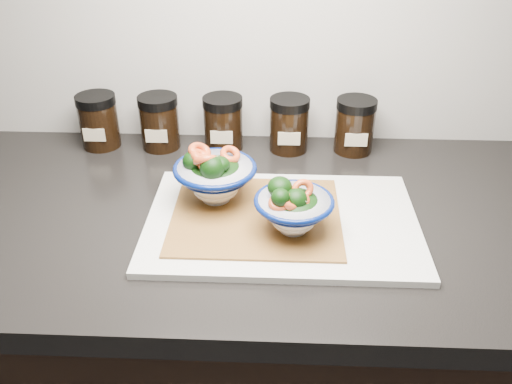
{
  "coord_description": "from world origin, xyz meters",
  "views": [
    {
      "loc": [
        0.05,
        0.66,
        1.42
      ],
      "look_at": [
        0.02,
        1.41,
        0.96
      ],
      "focal_mm": 38.0,
      "sensor_mm": 36.0,
      "label": 1
    }
  ],
  "objects_px": {
    "spice_jar_b": "(159,122)",
    "spice_jar_c": "(223,123)",
    "spice_jar_e": "(355,125)",
    "bowl_right": "(293,208)",
    "cutting_board": "(282,222)",
    "spice_jar_a": "(99,121)",
    "bowl_left": "(214,176)",
    "spice_jar_d": "(289,124)"
  },
  "relations": [
    {
      "from": "spice_jar_a",
      "to": "spice_jar_d",
      "type": "distance_m",
      "value": 0.4
    },
    {
      "from": "cutting_board",
      "to": "spice_jar_b",
      "type": "bearing_deg",
      "value": 132.53
    },
    {
      "from": "bowl_left",
      "to": "bowl_right",
      "type": "bearing_deg",
      "value": -33.25
    },
    {
      "from": "cutting_board",
      "to": "bowl_right",
      "type": "relative_size",
      "value": 3.55
    },
    {
      "from": "spice_jar_c",
      "to": "spice_jar_d",
      "type": "distance_m",
      "value": 0.14
    },
    {
      "from": "bowl_right",
      "to": "spice_jar_e",
      "type": "distance_m",
      "value": 0.34
    },
    {
      "from": "bowl_left",
      "to": "spice_jar_c",
      "type": "xyz_separation_m",
      "value": [
        -0.01,
        0.23,
        -0.0
      ]
    },
    {
      "from": "spice_jar_b",
      "to": "spice_jar_d",
      "type": "relative_size",
      "value": 1.0
    },
    {
      "from": "bowl_left",
      "to": "spice_jar_d",
      "type": "bearing_deg",
      "value": 60.5
    },
    {
      "from": "spice_jar_b",
      "to": "spice_jar_c",
      "type": "xyz_separation_m",
      "value": [
        0.13,
        0.0,
        0.0
      ]
    },
    {
      "from": "spice_jar_b",
      "to": "spice_jar_e",
      "type": "distance_m",
      "value": 0.4
    },
    {
      "from": "bowl_left",
      "to": "spice_jar_d",
      "type": "relative_size",
      "value": 1.27
    },
    {
      "from": "bowl_right",
      "to": "spice_jar_b",
      "type": "xyz_separation_m",
      "value": [
        -0.27,
        0.32,
        0.0
      ]
    },
    {
      "from": "spice_jar_b",
      "to": "spice_jar_a",
      "type": "bearing_deg",
      "value": 180.0
    },
    {
      "from": "cutting_board",
      "to": "bowl_left",
      "type": "xyz_separation_m",
      "value": [
        -0.12,
        0.05,
        0.06
      ]
    },
    {
      "from": "bowl_left",
      "to": "spice_jar_c",
      "type": "relative_size",
      "value": 1.27
    },
    {
      "from": "cutting_board",
      "to": "bowl_right",
      "type": "distance_m",
      "value": 0.06
    },
    {
      "from": "spice_jar_b",
      "to": "spice_jar_d",
      "type": "bearing_deg",
      "value": 0.0
    },
    {
      "from": "spice_jar_a",
      "to": "spice_jar_c",
      "type": "relative_size",
      "value": 1.0
    },
    {
      "from": "spice_jar_e",
      "to": "bowl_right",
      "type": "bearing_deg",
      "value": -112.55
    },
    {
      "from": "spice_jar_a",
      "to": "spice_jar_b",
      "type": "height_order",
      "value": "same"
    },
    {
      "from": "cutting_board",
      "to": "spice_jar_a",
      "type": "xyz_separation_m",
      "value": [
        -0.39,
        0.28,
        0.05
      ]
    },
    {
      "from": "spice_jar_c",
      "to": "spice_jar_e",
      "type": "bearing_deg",
      "value": 0.0
    },
    {
      "from": "spice_jar_a",
      "to": "bowl_left",
      "type": "bearing_deg",
      "value": -40.45
    },
    {
      "from": "spice_jar_d",
      "to": "spice_jar_a",
      "type": "bearing_deg",
      "value": 180.0
    },
    {
      "from": "cutting_board",
      "to": "spice_jar_a",
      "type": "relative_size",
      "value": 3.98
    },
    {
      "from": "spice_jar_c",
      "to": "spice_jar_e",
      "type": "xyz_separation_m",
      "value": [
        0.27,
        0.0,
        0.0
      ]
    },
    {
      "from": "spice_jar_d",
      "to": "spice_jar_e",
      "type": "bearing_deg",
      "value": 0.0
    },
    {
      "from": "bowl_right",
      "to": "spice_jar_d",
      "type": "bearing_deg",
      "value": 90.62
    },
    {
      "from": "spice_jar_b",
      "to": "bowl_right",
      "type": "bearing_deg",
      "value": -49.15
    },
    {
      "from": "bowl_right",
      "to": "spice_jar_a",
      "type": "height_order",
      "value": "spice_jar_a"
    },
    {
      "from": "spice_jar_a",
      "to": "spice_jar_c",
      "type": "height_order",
      "value": "same"
    },
    {
      "from": "bowl_left",
      "to": "spice_jar_e",
      "type": "relative_size",
      "value": 1.27
    },
    {
      "from": "spice_jar_c",
      "to": "spice_jar_d",
      "type": "relative_size",
      "value": 1.0
    },
    {
      "from": "spice_jar_c",
      "to": "spice_jar_d",
      "type": "bearing_deg",
      "value": 0.0
    },
    {
      "from": "bowl_left",
      "to": "spice_jar_b",
      "type": "bearing_deg",
      "value": 121.51
    },
    {
      "from": "spice_jar_b",
      "to": "spice_jar_d",
      "type": "distance_m",
      "value": 0.27
    },
    {
      "from": "spice_jar_d",
      "to": "bowl_left",
      "type": "bearing_deg",
      "value": -119.5
    },
    {
      "from": "cutting_board",
      "to": "spice_jar_b",
      "type": "xyz_separation_m",
      "value": [
        -0.26,
        0.28,
        0.05
      ]
    },
    {
      "from": "bowl_right",
      "to": "spice_jar_e",
      "type": "relative_size",
      "value": 1.12
    },
    {
      "from": "spice_jar_b",
      "to": "bowl_left",
      "type": "bearing_deg",
      "value": -58.49
    },
    {
      "from": "bowl_right",
      "to": "spice_jar_b",
      "type": "height_order",
      "value": "spice_jar_b"
    }
  ]
}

